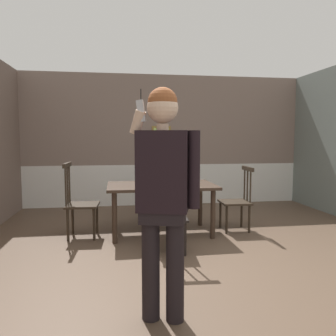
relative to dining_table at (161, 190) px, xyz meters
name	(u,v)px	position (x,y,z in m)	size (l,w,h in m)	color
ground_plane	(210,267)	(0.36, -1.38, -0.65)	(7.85, 7.85, 0.00)	brown
room_back_partition	(165,143)	(0.36, 2.19, 0.67)	(5.94, 0.17, 2.73)	gray
dining_table	(161,190)	(0.00, 0.00, 0.00)	(1.58, 0.92, 0.74)	#38281E
chair_near_window	(155,192)	(0.00, 0.85, -0.15)	(0.46, 0.46, 1.03)	black
chair_by_doorway	(171,215)	(0.00, -0.85, -0.17)	(0.44, 0.44, 1.03)	black
chair_at_table_head	(237,200)	(1.17, 0.01, -0.18)	(0.45, 0.45, 0.98)	#2D2319
chair_opposite_corner	(80,203)	(-1.17, -0.01, -0.15)	(0.46, 0.46, 1.07)	#2D2319
person_figure	(164,188)	(-0.28, -2.34, 0.40)	(0.53, 0.31, 1.79)	black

